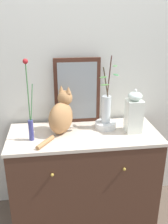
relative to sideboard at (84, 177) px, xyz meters
name	(u,v)px	position (x,y,z in m)	size (l,w,h in m)	color
ground_plane	(84,215)	(0.00, 0.00, -0.41)	(6.00, 6.00, 0.00)	brown
wall_back	(79,66)	(0.00, 0.33, 0.89)	(4.40, 0.08, 2.60)	silver
sideboard	(84,177)	(0.00, 0.00, 0.00)	(1.19, 0.54, 0.83)	#482C20
mirror_leaning	(77,91)	(-0.03, 0.24, 0.69)	(0.39, 0.03, 0.55)	#46251A
cat_sitting	(61,115)	(-0.17, 0.04, 0.56)	(0.33, 0.41, 0.37)	#AF7C4C
vase_slim_green	(30,116)	(-0.40, -0.06, 0.61)	(0.05, 0.04, 0.61)	#3B3F87
bowl_porcelain	(105,125)	(0.19, 0.08, 0.44)	(0.17, 0.17, 0.05)	white
vase_glass_clear	(106,107)	(0.19, 0.08, 0.60)	(0.18, 0.15, 0.55)	silver
jar_lidded_porcelain	(134,113)	(0.39, -0.02, 0.57)	(0.12, 0.12, 0.35)	white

